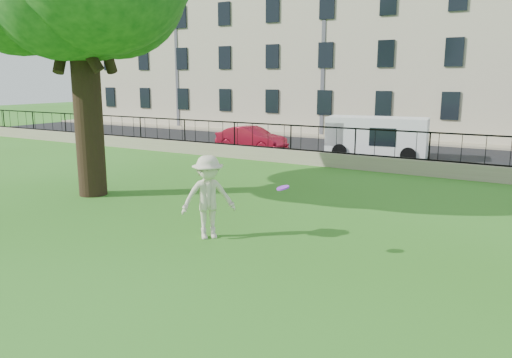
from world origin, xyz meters
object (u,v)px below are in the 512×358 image
Objects in this scene: white_van at (377,138)px; red_sedan at (251,139)px; frisbee at (283,188)px; man at (208,197)px.

red_sedan is at bearing -179.10° from white_van.
red_sedan is at bearing 123.25° from frisbee.
frisbee reaches higher than red_sedan.
man reaches higher than frisbee.
man is at bearing -96.99° from white_van.
man reaches higher than red_sedan.
frisbee is at bearing -142.53° from red_sedan.
white_van is at bearing 99.32° from frisbee.
frisbee is at bearing -54.00° from man.
man reaches higher than white_van.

